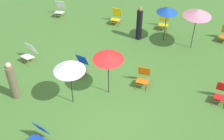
{
  "coord_description": "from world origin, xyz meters",
  "views": [
    {
      "loc": [
        3.1,
        -7.77,
        8.51
      ],
      "look_at": [
        0.0,
        1.2,
        0.5
      ],
      "focal_mm": 48.7,
      "sensor_mm": 36.0,
      "label": 1
    }
  ],
  "objects": [
    {
      "name": "umbrella_1",
      "position": [
        1.46,
        4.7,
        1.7
      ],
      "size": [
        0.97,
        0.97,
        1.85
      ],
      "color": "black",
      "rests_on": "ground"
    },
    {
      "name": "umbrella_2",
      "position": [
        0.13,
        0.41,
        1.8
      ],
      "size": [
        1.17,
        1.17,
        1.94
      ],
      "color": "black",
      "rests_on": "ground"
    },
    {
      "name": "umbrella_0",
      "position": [
        -0.99,
        -0.53,
        1.73
      ],
      "size": [
        1.15,
        1.15,
        1.87
      ],
      "color": "black",
      "rests_on": "ground"
    },
    {
      "name": "person_0",
      "position": [
        0.25,
        4.48,
        0.83
      ],
      "size": [
        0.36,
        0.36,
        1.73
      ],
      "rotation": [
        0.0,
        0.0,
        4.33
      ],
      "color": "black",
      "rests_on": "ground"
    },
    {
      "name": "deckchair_5",
      "position": [
        4.35,
        1.43,
        0.37
      ],
      "size": [
        0.52,
        0.79,
        0.83
      ],
      "rotation": [
        0.0,
        0.0,
        -0.06
      ],
      "color": "olive",
      "rests_on": "ground"
    },
    {
      "name": "deckchair_7",
      "position": [
        -1.27,
        -2.6,
        0.37
      ],
      "size": [
        0.63,
        0.85,
        0.83
      ],
      "rotation": [
        0.0,
        0.0,
        -0.22
      ],
      "color": "olive",
      "rests_on": "ground"
    },
    {
      "name": "deckchair_1",
      "position": [
        -1.42,
        1.22,
        0.37
      ],
      "size": [
        0.58,
        0.82,
        0.83
      ],
      "rotation": [
        0.0,
        0.0,
        -0.15
      ],
      "color": "olive",
      "rests_on": "ground"
    },
    {
      "name": "deckchair_6",
      "position": [
        -1.27,
        5.55,
        0.37
      ],
      "size": [
        0.5,
        0.78,
        0.83
      ],
      "rotation": [
        0.0,
        0.0,
        0.04
      ],
      "color": "olive",
      "rests_on": "ground"
    },
    {
      "name": "deckchair_3",
      "position": [
        -3.9,
        1.25,
        0.37
      ],
      "size": [
        0.67,
        0.86,
        0.83
      ],
      "rotation": [
        0.0,
        0.0,
        -0.28
      ],
      "color": "olive",
      "rests_on": "ground"
    },
    {
      "name": "umbrella_3",
      "position": [
        2.8,
        4.56,
        1.87
      ],
      "size": [
        1.26,
        1.26,
        2.03
      ],
      "color": "black",
      "rests_on": "ground"
    },
    {
      "name": "ground_plane",
      "position": [
        0.0,
        0.0,
        0.0
      ],
      "size": [
        40.0,
        40.0,
        0.0
      ],
      "primitive_type": "plane",
      "color": "#477A33"
    },
    {
      "name": "deckchair_2",
      "position": [
        1.29,
        1.36,
        0.37
      ],
      "size": [
        0.52,
        0.79,
        0.83
      ],
      "rotation": [
        0.0,
        0.0,
        0.07
      ],
      "color": "olive",
      "rests_on": "ground"
    },
    {
      "name": "deckchair_0",
      "position": [
        1.21,
        5.85,
        0.37
      ],
      "size": [
        0.56,
        0.81,
        0.83
      ],
      "rotation": [
        0.0,
        0.0,
        0.11
      ],
      "color": "olive",
      "rests_on": "ground"
    },
    {
      "name": "person_1",
      "position": [
        -3.23,
        -0.98,
        0.79
      ],
      "size": [
        0.33,
        0.33,
        1.68
      ],
      "rotation": [
        0.0,
        0.0,
        6.28
      ],
      "color": "#72664C",
      "rests_on": "ground"
    },
    {
      "name": "deckchair_9",
      "position": [
        -4.42,
        5.27,
        0.37
      ],
      "size": [
        0.59,
        0.83,
        0.83
      ],
      "rotation": [
        0.0,
        0.0,
        0.16
      ],
      "color": "olive",
      "rests_on": "ground"
    }
  ]
}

